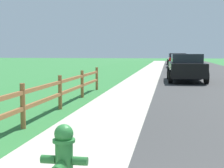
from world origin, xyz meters
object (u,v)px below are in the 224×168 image
object	(u,v)px
parked_suv_black	(186,67)
parked_car_blue	(185,63)
parked_car_red	(178,60)
parked_car_white	(175,59)
fire_hydrant	(64,159)

from	to	relation	value
parked_suv_black	parked_car_blue	bearing A→B (deg)	87.75
parked_suv_black	parked_car_red	bearing A→B (deg)	89.99
parked_car_blue	parked_car_white	size ratio (longest dim) A/B	1.11
fire_hydrant	parked_suv_black	size ratio (longest dim) A/B	0.18
fire_hydrant	parked_suv_black	world-z (taller)	parked_suv_black
fire_hydrant	parked_car_blue	bearing A→B (deg)	84.07
fire_hydrant	parked_car_red	xyz separation A→B (m)	(2.18, 33.42, 0.35)
parked_suv_black	fire_hydrant	bearing A→B (deg)	-97.90
parked_car_blue	fire_hydrant	bearing A→B (deg)	-95.93
parked_suv_black	parked_car_white	bearing A→B (deg)	90.23
fire_hydrant	parked_suv_black	bearing A→B (deg)	82.10
fire_hydrant	parked_car_red	bearing A→B (deg)	86.27
parked_car_blue	parked_car_white	distance (m)	17.36
parked_suv_black	parked_car_red	distance (m)	17.73
parked_car_red	fire_hydrant	bearing A→B (deg)	-93.73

